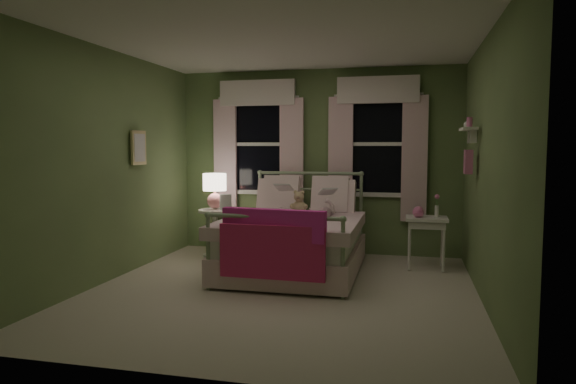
% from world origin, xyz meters
% --- Properties ---
extents(room_shell, '(4.20, 4.20, 4.20)m').
position_xyz_m(room_shell, '(0.00, 0.00, 1.30)').
color(room_shell, beige).
rests_on(room_shell, ground).
extents(bed, '(1.58, 2.04, 1.18)m').
position_xyz_m(bed, '(-0.05, 0.87, 0.38)').
color(bed, white).
rests_on(bed, ground).
extents(pink_throw, '(1.10, 0.23, 0.71)m').
position_xyz_m(pink_throw, '(-0.05, -0.16, 0.61)').
color(pink_throw, '#E62DA2').
rests_on(pink_throw, bed).
extents(child_left, '(0.29, 0.23, 0.72)m').
position_xyz_m(child_left, '(-0.33, 1.29, 0.93)').
color(child_left, '#F7D1DD').
rests_on(child_left, bed).
extents(child_right, '(0.42, 0.36, 0.77)m').
position_xyz_m(child_right, '(0.23, 1.29, 0.95)').
color(child_right, '#F7D1DD').
rests_on(child_right, bed).
extents(book_left, '(0.20, 0.12, 0.26)m').
position_xyz_m(book_left, '(-0.33, 1.04, 0.96)').
color(book_left, beige).
rests_on(book_left, child_left).
extents(book_right, '(0.22, 0.18, 0.26)m').
position_xyz_m(book_right, '(0.23, 1.04, 0.92)').
color(book_right, beige).
rests_on(book_right, child_right).
extents(teddy_bear, '(0.23, 0.19, 0.31)m').
position_xyz_m(teddy_bear, '(-0.05, 1.13, 0.79)').
color(teddy_bear, tan).
rests_on(teddy_bear, bed).
extents(nightstand_left, '(0.46, 0.46, 0.65)m').
position_xyz_m(nightstand_left, '(-1.31, 1.49, 0.42)').
color(nightstand_left, white).
rests_on(nightstand_left, ground).
extents(table_lamp, '(0.32, 0.32, 0.48)m').
position_xyz_m(table_lamp, '(-1.31, 1.49, 0.95)').
color(table_lamp, pink).
rests_on(table_lamp, nightstand_left).
extents(book_nightstand, '(0.20, 0.25, 0.02)m').
position_xyz_m(book_nightstand, '(-1.21, 1.41, 0.66)').
color(book_nightstand, beige).
rests_on(book_nightstand, nightstand_left).
extents(nightstand_right, '(0.50, 0.40, 0.64)m').
position_xyz_m(nightstand_right, '(1.50, 1.37, 0.55)').
color(nightstand_right, white).
rests_on(nightstand_right, ground).
extents(pink_toy, '(0.14, 0.19, 0.14)m').
position_xyz_m(pink_toy, '(1.40, 1.36, 0.71)').
color(pink_toy, pink).
rests_on(pink_toy, nightstand_right).
extents(bud_vase, '(0.06, 0.06, 0.28)m').
position_xyz_m(bud_vase, '(1.62, 1.42, 0.79)').
color(bud_vase, white).
rests_on(bud_vase, nightstand_right).
extents(window_left, '(1.34, 0.13, 1.96)m').
position_xyz_m(window_left, '(-0.85, 2.03, 1.62)').
color(window_left, black).
rests_on(window_left, room_shell).
extents(window_right, '(1.34, 0.13, 1.96)m').
position_xyz_m(window_right, '(0.85, 2.03, 1.62)').
color(window_right, black).
rests_on(window_right, room_shell).
extents(wall_shelf, '(0.15, 0.50, 0.60)m').
position_xyz_m(wall_shelf, '(1.90, 0.70, 1.52)').
color(wall_shelf, white).
rests_on(wall_shelf, room_shell).
extents(framed_picture, '(0.03, 0.32, 0.42)m').
position_xyz_m(framed_picture, '(-1.95, 0.60, 1.50)').
color(framed_picture, beige).
rests_on(framed_picture, room_shell).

